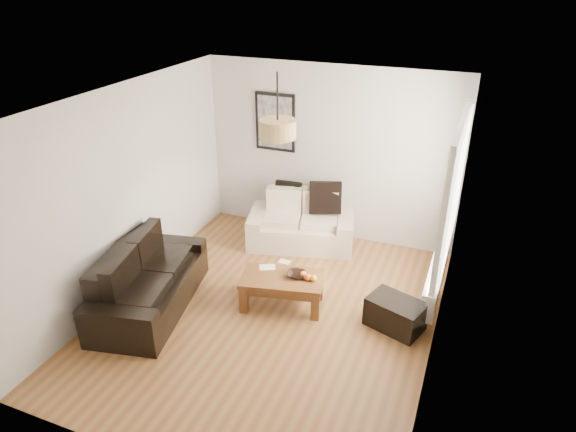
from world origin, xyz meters
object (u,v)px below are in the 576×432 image
at_px(ottoman, 395,314).
at_px(loveseat_cream, 301,220).
at_px(coffee_table, 282,291).
at_px(sofa_leather, 148,279).

bearing_deg(ottoman, loveseat_cream, 139.47).
distance_m(loveseat_cream, coffee_table, 1.60).
xyz_separation_m(coffee_table, ottoman, (1.38, 0.09, -0.02)).
bearing_deg(sofa_leather, coffee_table, -79.77).
height_order(sofa_leather, ottoman, sofa_leather).
bearing_deg(loveseat_cream, sofa_leather, -132.85).
height_order(loveseat_cream, ottoman, loveseat_cream).
relative_size(loveseat_cream, coffee_table, 1.55).
bearing_deg(sofa_leather, ottoman, -88.21).
bearing_deg(ottoman, sofa_leather, -166.28).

